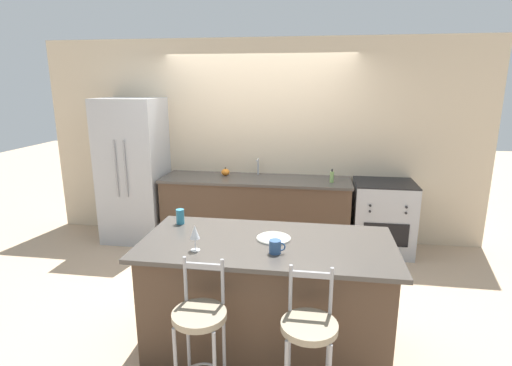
# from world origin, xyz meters

# --- Properties ---
(ground_plane) EXTENTS (18.00, 18.00, 0.00)m
(ground_plane) POSITION_xyz_m (0.00, 0.00, 0.00)
(ground_plane) COLOR tan
(wall_back) EXTENTS (6.00, 0.07, 2.70)m
(wall_back) POSITION_xyz_m (0.00, 0.73, 1.35)
(wall_back) COLOR beige
(wall_back) RESTS_ON ground_plane
(back_counter) EXTENTS (2.47, 0.71, 0.92)m
(back_counter) POSITION_xyz_m (0.00, 0.39, 0.46)
(back_counter) COLOR #4C3828
(back_counter) RESTS_ON ground_plane
(sink_faucet) EXTENTS (0.02, 0.13, 0.22)m
(sink_faucet) POSITION_xyz_m (0.00, 0.60, 1.05)
(sink_faucet) COLOR #ADAFB5
(sink_faucet) RESTS_ON back_counter
(kitchen_island) EXTENTS (1.99, 0.97, 0.92)m
(kitchen_island) POSITION_xyz_m (0.42, -1.74, 0.46)
(kitchen_island) COLOR #4C3828
(kitchen_island) RESTS_ON ground_plane
(refrigerator) EXTENTS (0.80, 0.73, 1.94)m
(refrigerator) POSITION_xyz_m (-1.67, 0.36, 0.97)
(refrigerator) COLOR #ADAFB5
(refrigerator) RESTS_ON ground_plane
(oven_range) EXTENTS (0.74, 0.66, 0.92)m
(oven_range) POSITION_xyz_m (1.64, 0.39, 0.46)
(oven_range) COLOR #ADAFB5
(oven_range) RESTS_ON ground_plane
(bar_stool_near) EXTENTS (0.36, 0.36, 1.02)m
(bar_stool_near) POSITION_xyz_m (0.07, -2.43, 0.56)
(bar_stool_near) COLOR #99999E
(bar_stool_near) RESTS_ON ground_plane
(bar_stool_far) EXTENTS (0.36, 0.36, 1.02)m
(bar_stool_far) POSITION_xyz_m (0.77, -2.44, 0.56)
(bar_stool_far) COLOR #99999E
(bar_stool_far) RESTS_ON ground_plane
(dinner_plate) EXTENTS (0.27, 0.27, 0.02)m
(dinner_plate) POSITION_xyz_m (0.46, -1.68, 0.93)
(dinner_plate) COLOR beige
(dinner_plate) RESTS_ON kitchen_island
(wine_glass) EXTENTS (0.07, 0.07, 0.20)m
(wine_glass) POSITION_xyz_m (-0.09, -1.98, 1.06)
(wine_glass) COLOR white
(wine_glass) RESTS_ON kitchen_island
(coffee_mug) EXTENTS (0.12, 0.09, 0.10)m
(coffee_mug) POSITION_xyz_m (0.51, -1.94, 0.97)
(coffee_mug) COLOR #335689
(coffee_mug) RESTS_ON kitchen_island
(tumbler_cup) EXTENTS (0.07, 0.07, 0.13)m
(tumbler_cup) POSITION_xyz_m (-0.39, -1.45, 0.99)
(tumbler_cup) COLOR teal
(tumbler_cup) RESTS_ON kitchen_island
(pumpkin_decoration) EXTENTS (0.11, 0.11, 0.11)m
(pumpkin_decoration) POSITION_xyz_m (-0.43, 0.48, 0.96)
(pumpkin_decoration) COLOR orange
(pumpkin_decoration) RESTS_ON back_counter
(soap_bottle) EXTENTS (0.05, 0.05, 0.17)m
(soap_bottle) POSITION_xyz_m (0.98, 0.30, 0.99)
(soap_bottle) COLOR #89B260
(soap_bottle) RESTS_ON back_counter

